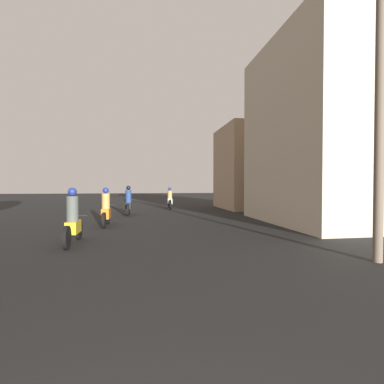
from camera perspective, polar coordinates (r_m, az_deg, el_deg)
The scene contains 7 objects.
motorcycle_yellow at distance 9.10m, azimuth -21.72°, elevation -5.23°, with size 0.60×2.10×1.60m.
motorcycle_orange at distance 12.66m, azimuth -16.07°, elevation -3.41°, with size 0.60×1.88×1.57m.
motorcycle_black at distance 17.03m, azimuth -12.00°, elevation -2.11°, with size 0.60×2.15×1.63m.
motorcycle_white at distance 21.25m, azimuth -4.27°, elevation -1.52°, with size 0.60×1.99×1.51m.
building_right_near at distance 14.58m, azimuth 23.78°, elevation 10.40°, with size 4.75×7.26×7.98m.
building_right_far at distance 21.89m, azimuth 11.15°, elevation 4.51°, with size 4.21×5.52×5.77m.
utility_pole_near at distance 8.00m, azimuth 32.24°, elevation 19.65°, with size 1.60×0.20×8.09m.
Camera 1 is at (0.19, -0.83, 1.67)m, focal length 28.00 mm.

